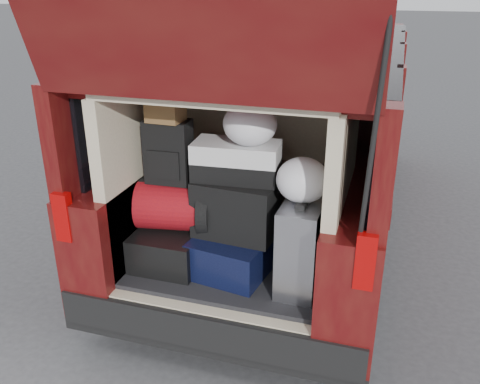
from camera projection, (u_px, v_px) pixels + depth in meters
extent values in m
plane|color=#3A3A3D|center=(224.00, 349.00, 3.41)|extent=(80.00, 80.00, 0.00)
cylinder|color=black|center=(138.00, 260.00, 3.86)|extent=(0.24, 0.64, 0.64)
cylinder|color=black|center=(357.00, 297.00, 3.42)|extent=(0.24, 0.64, 0.64)
cylinder|color=black|center=(254.00, 139.00, 6.77)|extent=(0.24, 0.64, 0.64)
cylinder|color=black|center=(381.00, 150.00, 6.33)|extent=(0.24, 0.64, 0.64)
cube|color=black|center=(289.00, 196.00, 5.14)|extent=(1.90, 4.85, 0.08)
cube|color=#4E080B|center=(215.00, 148.00, 5.18)|extent=(0.33, 4.85, 0.80)
cube|color=#4E080B|center=(373.00, 163.00, 4.76)|extent=(0.33, 4.85, 0.80)
cube|color=#4E080B|center=(295.00, 47.00, 4.56)|extent=(1.82, 4.46, 0.10)
cube|color=black|center=(201.00, 76.00, 4.83)|extent=(0.12, 4.25, 0.68)
cube|color=black|center=(392.00, 87.00, 4.35)|extent=(0.12, 4.25, 0.68)
cube|color=black|center=(207.00, 327.00, 3.00)|extent=(1.86, 0.16, 0.22)
cube|color=#990505|center=(64.00, 217.00, 2.96)|extent=(0.10, 0.06, 0.30)
cube|color=#990505|center=(365.00, 261.00, 2.49)|extent=(0.10, 0.06, 0.30)
cube|color=black|center=(236.00, 262.00, 3.45)|extent=(1.24, 1.05, 0.06)
cube|color=beige|center=(141.00, 169.00, 3.39)|extent=(0.08, 1.05, 1.15)
cube|color=beige|center=(340.00, 191.00, 3.04)|extent=(0.08, 1.05, 1.15)
cube|color=beige|center=(258.00, 153.00, 3.70)|extent=(1.34, 0.06, 1.15)
cube|color=beige|center=(235.00, 84.00, 2.98)|extent=(1.34, 1.05, 0.06)
cylinder|color=black|center=(373.00, 142.00, 2.19)|extent=(0.02, 0.90, 0.76)
cube|color=black|center=(236.00, 292.00, 3.55)|extent=(1.24, 1.05, 0.55)
cube|color=black|center=(175.00, 242.00, 3.40)|extent=(0.43, 0.59, 0.24)
cube|color=black|center=(236.00, 251.00, 3.29)|extent=(0.53, 0.62, 0.24)
cube|color=white|center=(301.00, 248.00, 3.00)|extent=(0.24, 0.38, 0.56)
cube|color=#9E0E11|center=(176.00, 206.00, 3.28)|extent=(0.53, 0.39, 0.32)
cube|color=black|center=(236.00, 208.00, 3.18)|extent=(0.53, 0.34, 0.36)
cube|color=black|center=(169.00, 152.00, 3.17)|extent=(0.29, 0.18, 0.40)
cube|color=silver|center=(237.00, 161.00, 3.10)|extent=(0.54, 0.31, 0.23)
cube|color=brown|center=(165.00, 106.00, 3.04)|extent=(0.21, 0.17, 0.19)
ellipsoid|color=white|center=(250.00, 124.00, 2.95)|extent=(0.35, 0.33, 0.26)
ellipsoid|color=white|center=(303.00, 180.00, 2.89)|extent=(0.33, 0.32, 0.26)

